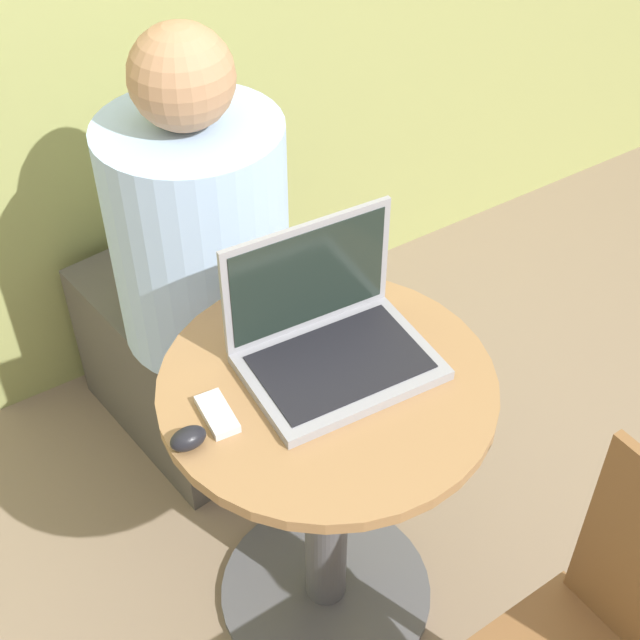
% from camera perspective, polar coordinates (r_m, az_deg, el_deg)
% --- Properties ---
extents(ground_plane, '(12.00, 12.00, 0.00)m').
position_cam_1_polar(ground_plane, '(2.14, 0.37, -17.03)').
color(ground_plane, '#7F6B56').
extents(round_table, '(0.61, 0.61, 0.70)m').
position_cam_1_polar(round_table, '(1.79, 0.43, -9.93)').
color(round_table, '#4C4C51').
rests_on(round_table, ground_plane).
extents(laptop, '(0.35, 0.26, 0.25)m').
position_cam_1_polar(laptop, '(1.59, 0.59, -1.02)').
color(laptop, gray).
rests_on(laptop, round_table).
extents(cell_phone, '(0.06, 0.10, 0.02)m').
position_cam_1_polar(cell_phone, '(1.53, -6.59, -6.00)').
color(cell_phone, silver).
rests_on(cell_phone, round_table).
extents(computer_mouse, '(0.06, 0.04, 0.04)m').
position_cam_1_polar(computer_mouse, '(1.49, -8.49, -7.44)').
color(computer_mouse, black).
rests_on(computer_mouse, round_table).
extents(person_seated, '(0.43, 0.62, 1.16)m').
position_cam_1_polar(person_seated, '(2.12, -8.22, 1.58)').
color(person_seated, '#4C4742').
rests_on(person_seated, ground_plane).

